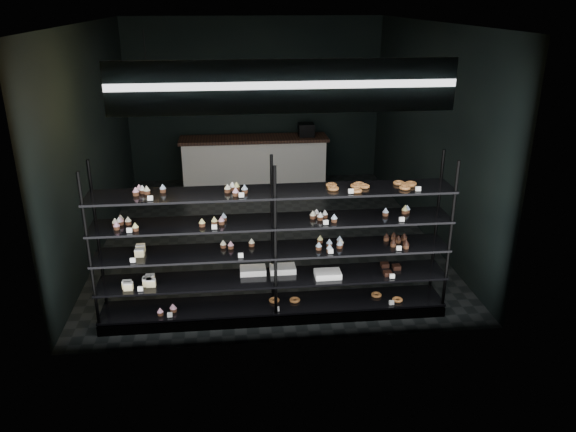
{
  "coord_description": "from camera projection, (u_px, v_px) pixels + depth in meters",
  "views": [
    {
      "loc": [
        -0.53,
        -8.21,
        3.53
      ],
      "look_at": [
        0.14,
        -1.9,
        1.04
      ],
      "focal_mm": 35.0,
      "sensor_mm": 36.0,
      "label": 1
    }
  ],
  "objects": [
    {
      "name": "service_counter",
      "position": [
        255.0,
        161.0,
        11.07
      ],
      "size": [
        2.88,
        0.65,
        1.23
      ],
      "color": "beige",
      "rests_on": "room"
    },
    {
      "name": "display_shelf",
      "position": [
        271.0,
        268.0,
        6.44
      ],
      "size": [
        4.0,
        0.5,
        1.91
      ],
      "color": "black",
      "rests_on": "room"
    },
    {
      "name": "signage",
      "position": [
        284.0,
        87.0,
        5.23
      ],
      "size": [
        3.3,
        0.05,
        0.5
      ],
      "color": "#0C163D",
      "rests_on": "room"
    },
    {
      "name": "pendant_lamp",
      "position": [
        149.0,
        93.0,
        6.72
      ],
      "size": [
        0.34,
        0.34,
        0.9
      ],
      "color": "black",
      "rests_on": "room"
    },
    {
      "name": "room",
      "position": [
        265.0,
        136.0,
        8.36
      ],
      "size": [
        5.01,
        6.01,
        3.2
      ],
      "color": "black",
      "rests_on": "ground"
    }
  ]
}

